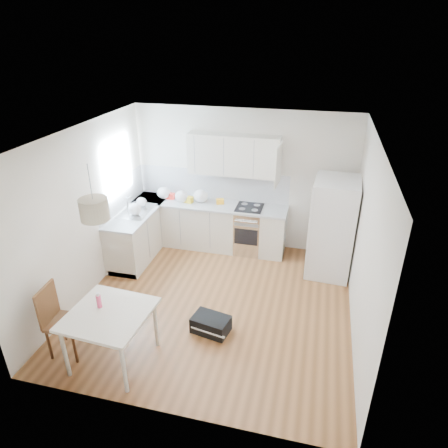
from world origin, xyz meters
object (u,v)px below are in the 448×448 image
dining_chair (66,321)px  gym_bag (211,324)px  refrigerator (333,228)px  dining_table (109,318)px

dining_chair → gym_bag: bearing=21.7°
refrigerator → dining_table: size_ratio=1.66×
gym_bag → dining_chair: bearing=-143.3°
dining_chair → gym_bag: 1.97m
dining_table → gym_bag: dining_table is taller
refrigerator → dining_table: (-2.71, -2.91, -0.18)m
refrigerator → dining_table: bearing=-129.7°
dining_table → gym_bag: bearing=41.7°
dining_table → dining_chair: bearing=-176.6°
dining_table → dining_chair: (-0.66, 0.01, -0.18)m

